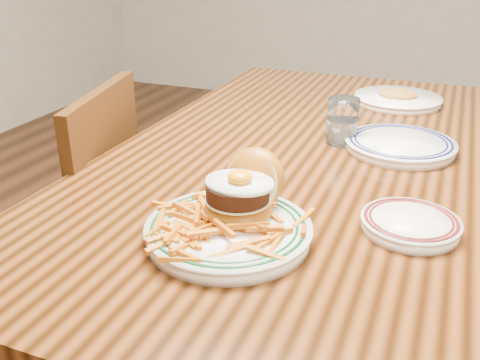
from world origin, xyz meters
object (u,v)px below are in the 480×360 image
at_px(table, 299,182).
at_px(chair_left, 74,235).
at_px(side_plate, 410,223).
at_px(main_plate, 233,216).

bearing_deg(table, chair_left, -164.29).
xyz_separation_m(table, side_plate, (0.29, -0.31, 0.10)).
height_order(table, main_plate, main_plate).
bearing_deg(main_plate, table, 95.77).
height_order(chair_left, side_plate, chair_left).
bearing_deg(side_plate, main_plate, -160.77).
relative_size(chair_left, main_plate, 2.99).
xyz_separation_m(table, main_plate, (0.01, -0.44, 0.13)).
height_order(chair_left, main_plate, main_plate).
bearing_deg(table, side_plate, -47.14).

